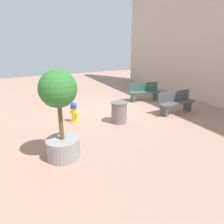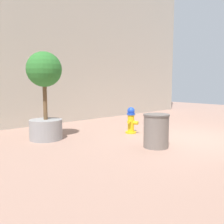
# 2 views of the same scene
# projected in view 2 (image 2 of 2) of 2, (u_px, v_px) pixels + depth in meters

# --- Properties ---
(ground_plane) EXTENTS (23.40, 23.40, 0.00)m
(ground_plane) POSITION_uv_depth(u_px,v_px,m) (194.00, 140.00, 6.62)
(ground_plane) COLOR #9E7A6B
(fire_hydrant) EXTENTS (0.41, 0.42, 0.81)m
(fire_hydrant) POSITION_uv_depth(u_px,v_px,m) (131.00, 120.00, 7.44)
(fire_hydrant) COLOR gold
(fire_hydrant) RESTS_ON ground_plane
(planter_tree) EXTENTS (0.94, 0.94, 2.38)m
(planter_tree) POSITION_uv_depth(u_px,v_px,m) (45.00, 90.00, 6.48)
(planter_tree) COLOR gray
(planter_tree) RESTS_ON ground_plane
(trash_bin) EXTENTS (0.63, 0.63, 0.81)m
(trash_bin) POSITION_uv_depth(u_px,v_px,m) (156.00, 131.00, 5.77)
(trash_bin) COLOR slate
(trash_bin) RESTS_ON ground_plane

